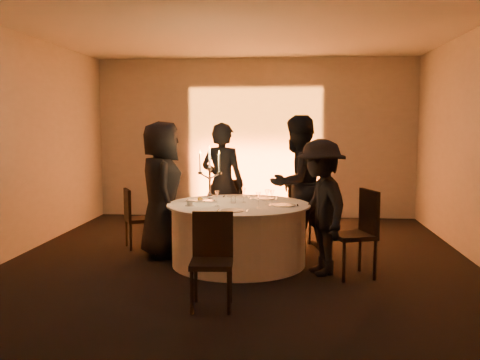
# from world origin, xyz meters

# --- Properties ---
(floor) EXTENTS (7.00, 7.00, 0.00)m
(floor) POSITION_xyz_m (0.00, 0.00, 0.00)
(floor) COLOR black
(floor) RESTS_ON ground
(ceiling) EXTENTS (7.00, 7.00, 0.00)m
(ceiling) POSITION_xyz_m (0.00, 0.00, 3.00)
(ceiling) COLOR silver
(ceiling) RESTS_ON wall_back
(wall_back) EXTENTS (7.00, 0.00, 7.00)m
(wall_back) POSITION_xyz_m (0.00, 3.50, 1.50)
(wall_back) COLOR beige
(wall_back) RESTS_ON floor
(wall_front) EXTENTS (7.00, 0.00, 7.00)m
(wall_front) POSITION_xyz_m (0.00, -3.50, 1.50)
(wall_front) COLOR beige
(wall_front) RESTS_ON floor
(wall_left) EXTENTS (0.00, 7.00, 7.00)m
(wall_left) POSITION_xyz_m (-3.00, 0.00, 1.50)
(wall_left) COLOR beige
(wall_left) RESTS_ON floor
(uplighter_fixture) EXTENTS (0.25, 0.12, 0.10)m
(uplighter_fixture) POSITION_xyz_m (0.00, 3.20, 0.05)
(uplighter_fixture) COLOR black
(uplighter_fixture) RESTS_ON floor
(banquet_table) EXTENTS (1.80, 1.80, 0.77)m
(banquet_table) POSITION_xyz_m (0.00, 0.00, 0.38)
(banquet_table) COLOR black
(banquet_table) RESTS_ON floor
(chair_left) EXTENTS (0.50, 0.50, 0.85)m
(chair_left) POSITION_xyz_m (-1.55, 0.73, 0.48)
(chair_left) COLOR black
(chair_left) RESTS_ON floor
(chair_back_left) EXTENTS (0.46, 0.46, 0.93)m
(chair_back_left) POSITION_xyz_m (-0.25, 1.50, 0.52)
(chair_back_left) COLOR black
(chair_back_left) RESTS_ON floor
(chair_back_right) EXTENTS (0.54, 0.54, 0.91)m
(chair_back_right) POSITION_xyz_m (0.75, 1.20, 0.51)
(chair_back_right) COLOR black
(chair_back_right) RESTS_ON floor
(chair_right) EXTENTS (0.56, 0.56, 1.01)m
(chair_right) POSITION_xyz_m (1.45, -0.43, 0.57)
(chair_right) COLOR black
(chair_right) RESTS_ON floor
(chair_front) EXTENTS (0.43, 0.43, 0.92)m
(chair_front) POSITION_xyz_m (-0.11, -1.59, 0.51)
(chair_front) COLOR black
(chair_front) RESTS_ON floor
(guest_left) EXTENTS (0.81, 1.01, 1.81)m
(guest_left) POSITION_xyz_m (-1.06, 0.32, 0.90)
(guest_left) COLOR black
(guest_left) RESTS_ON floor
(guest_back_left) EXTENTS (0.75, 0.60, 1.79)m
(guest_back_left) POSITION_xyz_m (-0.33, 1.06, 0.89)
(guest_back_left) COLOR black
(guest_back_left) RESTS_ON floor
(guest_back_right) EXTENTS (1.16, 1.15, 1.89)m
(guest_back_right) POSITION_xyz_m (0.74, 0.75, 0.94)
(guest_back_right) COLOR black
(guest_back_right) RESTS_ON floor
(guest_right) EXTENTS (0.90, 1.17, 1.60)m
(guest_right) POSITION_xyz_m (1.00, -0.35, 0.80)
(guest_right) COLOR black
(guest_right) RESTS_ON floor
(plate_left) EXTENTS (0.36, 0.27, 0.08)m
(plate_left) POSITION_xyz_m (-0.52, 0.21, 0.79)
(plate_left) COLOR white
(plate_left) RESTS_ON banquet_table
(plate_back_left) EXTENTS (0.36, 0.26, 0.01)m
(plate_back_left) POSITION_xyz_m (-0.09, 0.62, 0.78)
(plate_back_left) COLOR white
(plate_back_left) RESTS_ON banquet_table
(plate_back_right) EXTENTS (0.35, 0.28, 0.01)m
(plate_back_right) POSITION_xyz_m (0.30, 0.46, 0.78)
(plate_back_right) COLOR white
(plate_back_right) RESTS_ON banquet_table
(plate_right) EXTENTS (0.36, 0.29, 0.01)m
(plate_right) POSITION_xyz_m (0.57, -0.10, 0.78)
(plate_right) COLOR white
(plate_right) RESTS_ON banquet_table
(plate_front) EXTENTS (0.36, 0.26, 0.01)m
(plate_front) POSITION_xyz_m (-0.02, -0.57, 0.78)
(plate_front) COLOR white
(plate_front) RESTS_ON banquet_table
(coffee_cup) EXTENTS (0.11, 0.11, 0.07)m
(coffee_cup) POSITION_xyz_m (-0.58, -0.22, 0.80)
(coffee_cup) COLOR white
(coffee_cup) RESTS_ON banquet_table
(candelabra) EXTENTS (0.30, 0.15, 0.72)m
(candelabra) POSITION_xyz_m (-0.38, 0.12, 1.02)
(candelabra) COLOR silver
(candelabra) RESTS_ON banquet_table
(wine_glass_a) EXTENTS (0.07, 0.07, 0.19)m
(wine_glass_a) POSITION_xyz_m (-0.24, -0.22, 0.91)
(wine_glass_a) COLOR white
(wine_glass_a) RESTS_ON banquet_table
(wine_glass_b) EXTENTS (0.07, 0.07, 0.19)m
(wine_glass_b) POSITION_xyz_m (0.42, -0.08, 0.91)
(wine_glass_b) COLOR white
(wine_glass_b) RESTS_ON banquet_table
(wine_glass_c) EXTENTS (0.07, 0.07, 0.19)m
(wine_glass_c) POSITION_xyz_m (0.26, -0.31, 0.91)
(wine_glass_c) COLOR white
(wine_glass_c) RESTS_ON banquet_table
(wine_glass_d) EXTENTS (0.07, 0.07, 0.19)m
(wine_glass_d) POSITION_xyz_m (0.36, -0.03, 0.91)
(wine_glass_d) COLOR white
(wine_glass_d) RESTS_ON banquet_table
(wine_glass_e) EXTENTS (0.07, 0.07, 0.19)m
(wine_glass_e) POSITION_xyz_m (0.06, 0.12, 0.91)
(wine_glass_e) COLOR white
(wine_glass_e) RESTS_ON banquet_table
(tumbler_a) EXTENTS (0.07, 0.07, 0.09)m
(tumbler_a) POSITION_xyz_m (-0.32, 0.12, 0.82)
(tumbler_a) COLOR white
(tumbler_a) RESTS_ON banquet_table
(tumbler_b) EXTENTS (0.07, 0.07, 0.09)m
(tumbler_b) POSITION_xyz_m (-0.07, 0.04, 0.82)
(tumbler_b) COLOR white
(tumbler_b) RESTS_ON banquet_table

